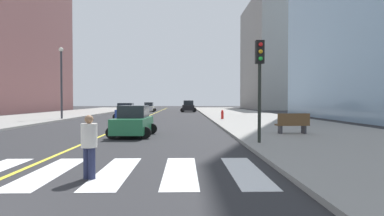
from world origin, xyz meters
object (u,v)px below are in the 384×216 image
car_blue_fourth (126,112)px  park_bench (293,124)px  car_white_nearest (149,107)px  car_black_third (189,107)px  fire_hydrant (222,115)px  car_green_second (133,122)px  traffic_light_near_corner (260,71)px  street_lamp (61,76)px  pedestrian_crossing (89,144)px

car_blue_fourth → park_bench: bearing=-55.8°
car_white_nearest → car_black_third: size_ratio=0.82×
park_bench → fire_hydrant: (-2.19, 14.06, -0.11)m
car_green_second → car_black_third: 38.06m
car_black_third → traffic_light_near_corner: traffic_light_near_corner is taller
car_white_nearest → street_lamp: size_ratio=0.52×
traffic_light_near_corner → street_lamp: (-15.68, 18.77, 1.15)m
car_green_second → street_lamp: size_ratio=0.54×
car_white_nearest → traffic_light_near_corner: (9.51, -42.62, 2.49)m
pedestrian_crossing → fire_hydrant: bearing=106.8°
car_black_third → street_lamp: street_lamp is taller
car_white_nearest → traffic_light_near_corner: traffic_light_near_corner is taller
park_bench → street_lamp: (-18.38, 15.12, 3.72)m
car_blue_fourth → park_bench: car_blue_fourth is taller
fire_hydrant → car_black_third: bearing=97.2°
traffic_light_near_corner → car_black_third: bearing=-86.6°
car_white_nearest → pedestrian_crossing: (3.88, -48.24, 0.11)m
car_green_second → street_lamp: 17.97m
car_black_third → fire_hydrant: (3.04, -24.20, -0.35)m
park_bench → pedestrian_crossing: size_ratio=1.14×
traffic_light_near_corner → park_bench: size_ratio=2.40×
traffic_light_near_corner → car_blue_fourth: bearing=-64.8°
car_green_second → car_blue_fourth: 16.35m
traffic_light_near_corner → fire_hydrant: traffic_light_near_corner is taller
car_black_third → pedestrian_crossing: 47.63m
car_black_third → pedestrian_crossing: car_black_third is taller
car_white_nearest → car_blue_fourth: (0.09, -22.59, 0.03)m
car_green_second → pedestrian_crossing: size_ratio=2.39×
fire_hydrant → car_blue_fourth: bearing=166.8°
car_blue_fourth → traffic_light_near_corner: size_ratio=0.89×
traffic_light_near_corner → pedestrian_crossing: 8.30m
traffic_light_near_corner → fire_hydrant: size_ratio=4.95×
car_white_nearest → park_bench: size_ratio=2.03×
pedestrian_crossing → car_white_nearest: bearing=126.1°
car_white_nearest → fire_hydrant: car_white_nearest is taller
car_white_nearest → car_green_second: bearing=-85.4°
park_bench → street_lamp: street_lamp is taller
car_green_second → street_lamp: street_lamp is taller
car_white_nearest → park_bench: 40.84m
car_white_nearest → traffic_light_near_corner: size_ratio=0.84×
street_lamp → park_bench: bearing=-39.4°
car_black_third → street_lamp: (-13.16, -23.14, 3.48)m
car_white_nearest → park_bench: car_white_nearest is taller
car_blue_fourth → traffic_light_near_corner: traffic_light_near_corner is taller
car_black_third → pedestrian_crossing: bearing=88.2°
traffic_light_near_corner → car_green_second: bearing=-33.5°
fire_hydrant → street_lamp: bearing=176.2°
traffic_light_near_corner → park_bench: 5.22m
car_blue_fourth → street_lamp: bearing=-171.0°
traffic_light_near_corner → park_bench: bearing=-126.5°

